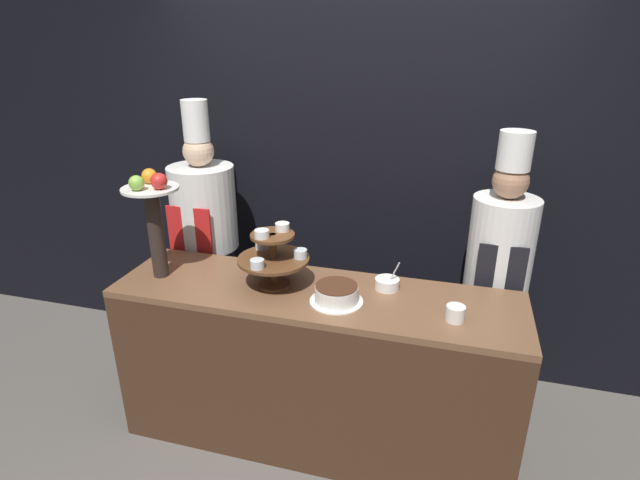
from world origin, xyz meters
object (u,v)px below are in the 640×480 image
serving_bowl_far (387,284)px  chef_left (206,234)px  cup_white (455,313)px  fruit_pedestal (153,212)px  tiered_stand (273,255)px  cake_round (336,294)px  chef_center_left (498,269)px

serving_bowl_far → chef_left: chef_left is taller
serving_bowl_far → cup_white: bearing=-33.1°
fruit_pedestal → serving_bowl_far: 1.28m
tiered_stand → serving_bowl_far: bearing=12.9°
cake_round → cup_white: 0.57m
tiered_stand → cake_round: tiered_stand is taller
serving_bowl_far → chef_left: 1.31m
tiered_stand → cake_round: size_ratio=1.40×
fruit_pedestal → serving_bowl_far: fruit_pedestal is taller
chef_left → tiered_stand: bearing=-37.8°
cake_round → cup_white: (0.57, -0.02, -0.01)m
chef_left → fruit_pedestal: bearing=-87.5°
cup_white → chef_center_left: bearing=70.5°
tiered_stand → serving_bowl_far: 0.61m
tiered_stand → chef_left: bearing=142.2°
serving_bowl_far → chef_center_left: bearing=34.2°
fruit_pedestal → chef_left: size_ratio=0.32×
serving_bowl_far → chef_left: bearing=162.8°
cup_white → chef_left: 1.71m
tiered_stand → serving_bowl_far: tiered_stand is taller
fruit_pedestal → serving_bowl_far: size_ratio=3.72×
fruit_pedestal → chef_left: (-0.02, 0.57, -0.35)m
tiered_stand → fruit_pedestal: 0.67m
serving_bowl_far → chef_center_left: (0.57, 0.39, -0.02)m
tiered_stand → fruit_pedestal: size_ratio=0.63×
chef_center_left → tiered_stand: bearing=-155.7°
tiered_stand → cake_round: bearing=-12.2°
cup_white → chef_center_left: 0.65m
serving_bowl_far → chef_left: size_ratio=0.09×
serving_bowl_far → cake_round: bearing=-136.6°
cup_white → fruit_pedestal: bearing=178.3°
tiered_stand → cake_round: 0.39m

